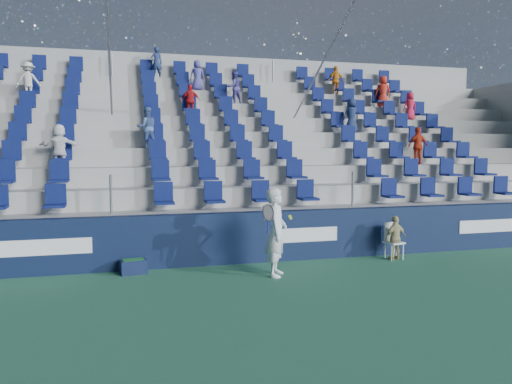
{
  "coord_description": "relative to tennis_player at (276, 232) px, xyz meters",
  "views": [
    {
      "loc": [
        -2.75,
        -8.13,
        2.69
      ],
      "look_at": [
        0.2,
        2.8,
        1.7
      ],
      "focal_mm": 35.0,
      "sensor_mm": 36.0,
      "label": 1
    }
  ],
  "objects": [
    {
      "name": "ground",
      "position": [
        -0.37,
        -1.78,
        -0.94
      ],
      "size": [
        70.0,
        70.0,
        0.0
      ],
      "primitive_type": "plane",
      "color": "#2C6747",
      "rests_on": "ground"
    },
    {
      "name": "sponsor_wall",
      "position": [
        -0.36,
        1.37,
        -0.34
      ],
      "size": [
        24.0,
        0.32,
        1.2
      ],
      "color": "#0F1A37",
      "rests_on": "ground"
    },
    {
      "name": "grandstand",
      "position": [
        -0.37,
        6.46,
        1.2
      ],
      "size": [
        24.0,
        8.17,
        6.63
      ],
      "color": "#989894",
      "rests_on": "ground"
    },
    {
      "name": "tennis_player",
      "position": [
        0.0,
        0.0,
        0.0
      ],
      "size": [
        0.74,
        0.8,
        1.87
      ],
      "color": "silver",
      "rests_on": "ground"
    },
    {
      "name": "line_judge_chair",
      "position": [
        3.25,
        0.87,
        -0.43
      ],
      "size": [
        0.46,
        0.48,
        0.88
      ],
      "color": "white",
      "rests_on": "ground"
    },
    {
      "name": "line_judge",
      "position": [
        3.25,
        0.72,
        -0.4
      ],
      "size": [
        0.67,
        0.4,
        1.07
      ],
      "primitive_type": "imported",
      "rotation": [
        0.0,
        0.0,
        3.37
      ],
      "color": "tan",
      "rests_on": "ground"
    },
    {
      "name": "ball_bin",
      "position": [
        -2.92,
        0.97,
        -0.77
      ],
      "size": [
        0.61,
        0.45,
        0.31
      ],
      "color": "#0E1736",
      "rests_on": "ground"
    }
  ]
}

